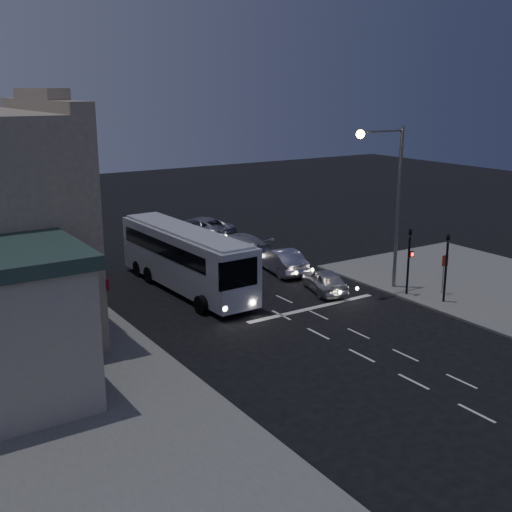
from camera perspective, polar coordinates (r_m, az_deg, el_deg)
ground at (r=31.03m, az=4.40°, el=-6.34°), size 120.00×120.00×0.00m
road_markings at (r=34.24m, az=2.77°, el=-4.25°), size 8.00×30.55×0.01m
tour_bus at (r=36.22m, az=-6.29°, el=-0.11°), size 2.81×11.58×3.53m
car_suv at (r=36.12m, az=6.12°, el=-2.20°), size 2.59×4.17×1.33m
car_sedan_a at (r=39.75m, az=2.22°, el=-0.40°), size 2.26×4.78×1.51m
car_sedan_b at (r=43.55m, az=-1.79°, el=1.00°), size 3.26×5.80×1.59m
car_sedan_c at (r=49.07m, az=-5.10°, el=2.54°), size 4.35×6.38×1.62m
traffic_signal_main at (r=35.74m, az=13.46°, el=0.21°), size 0.25×0.35×4.10m
traffic_signal_side at (r=34.98m, az=16.59°, el=-0.31°), size 0.18×0.15×4.10m
regulatory_sign at (r=36.53m, az=16.38°, el=-1.01°), size 0.45×0.12×2.20m
streetlight at (r=35.88m, az=11.86°, el=5.77°), size 3.32×0.44×9.00m
street_tree at (r=39.69m, az=-18.70°, el=4.34°), size 4.00×4.00×6.20m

